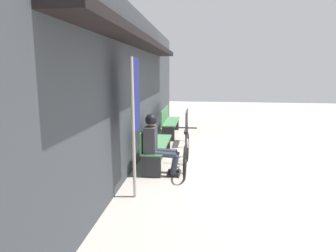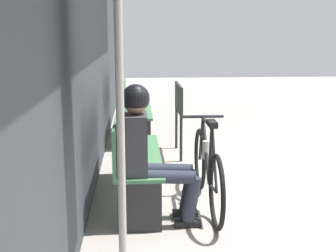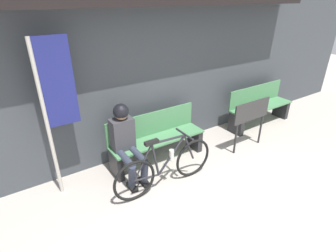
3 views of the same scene
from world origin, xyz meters
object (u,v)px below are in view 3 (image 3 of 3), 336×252
person_seated (126,138)px  signboard (251,114)px  park_bench_far (259,107)px  park_bench_near (157,140)px  banner_pole (54,99)px  bicycle (166,166)px

person_seated → signboard: 2.27m
park_bench_far → signboard: signboard is taller
park_bench_near → banner_pole: size_ratio=0.76×
banner_pole → park_bench_near: bearing=-2.3°
bicycle → signboard: (1.87, 0.09, 0.33)m
signboard → banner_pole: bearing=168.0°
bicycle → signboard: 1.91m
bicycle → signboard: size_ratio=1.76×
person_seated → park_bench_near: bearing=11.4°
park_bench_near → park_bench_far: bearing=-0.0°
bicycle → person_seated: size_ratio=1.38×
person_seated → park_bench_far: person_seated is taller
park_bench_near → signboard: bearing=-20.2°
park_bench_near → banner_pole: 1.77m
bicycle → banner_pole: (-1.19, 0.74, 1.05)m
person_seated → park_bench_far: bearing=2.2°
person_seated → signboard: person_seated is taller
bicycle → person_seated: person_seated is taller
person_seated → signboard: (2.22, -0.47, 0.01)m
bicycle → person_seated: (-0.35, 0.56, 0.32)m
park_bench_far → signboard: 1.20m
bicycle → banner_pole: bearing=148.0°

